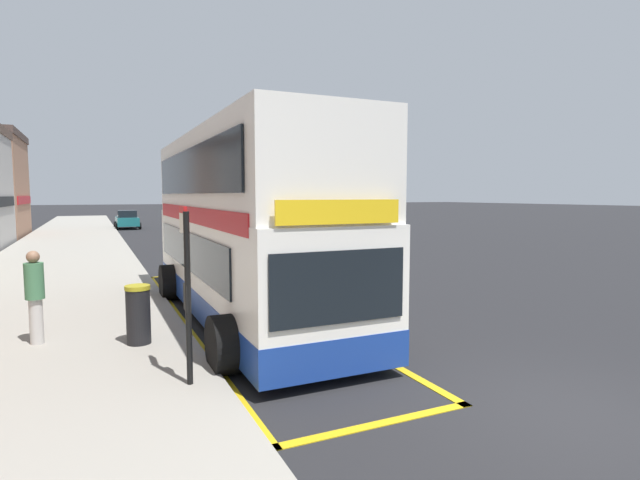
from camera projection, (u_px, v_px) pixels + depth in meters
name	position (u px, v px, depth m)	size (l,w,h in m)	color
ground_plane	(181.00, 236.00, 35.59)	(260.00, 260.00, 0.00)	black
pavement_near	(73.00, 239.00, 32.66)	(6.00, 76.00, 0.14)	gray
double_decker_bus	(244.00, 233.00, 11.89)	(3.26, 10.20, 4.40)	white
bus_bay_markings	(239.00, 313.00, 12.37)	(3.01, 13.39, 0.01)	gold
bus_stop_sign	(187.00, 280.00, 7.33)	(0.09, 0.51, 2.66)	black
parked_car_teal_distant	(127.00, 220.00, 43.27)	(2.09, 4.20, 1.62)	#196066
parked_car_black_kerbside	(185.00, 216.00, 51.36)	(2.09, 4.20, 1.62)	black
pedestrian_waiting_near_sign	(35.00, 293.00, 9.33)	(0.34, 0.34, 1.78)	#B7B2AD
litter_bin	(138.00, 314.00, 9.37)	(0.47, 0.47, 1.12)	black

